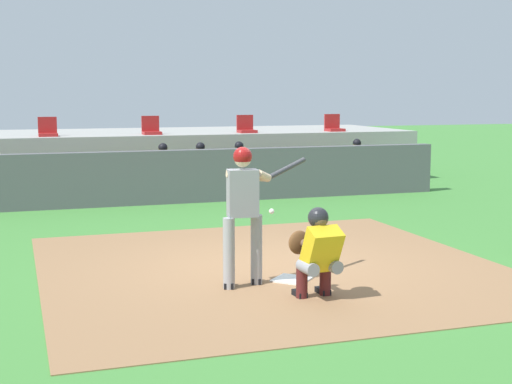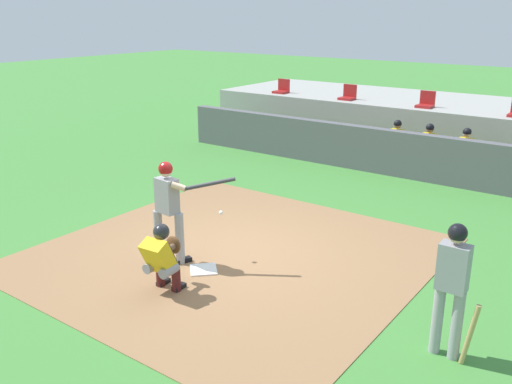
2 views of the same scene
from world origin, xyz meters
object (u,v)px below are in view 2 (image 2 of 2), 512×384
at_px(stadium_seat_1, 348,95).
at_px(dugout_player_2, 463,152).
at_px(on_deck_batter, 452,283).
at_px(stadium_seat_0, 282,89).
at_px(stadium_seat_2, 426,103).
at_px(dugout_player_1, 427,147).
at_px(home_plate, 203,269).
at_px(batter_at_plate, 169,206).
at_px(dugout_player_0, 394,143).
at_px(catcher_crouched, 163,255).

bearing_deg(stadium_seat_1, dugout_player_2, -24.76).
xyz_separation_m(on_deck_batter, stadium_seat_0, (-9.25, 10.18, 0.51)).
bearing_deg(stadium_seat_2, dugout_player_1, -67.61).
bearing_deg(dugout_player_1, stadium_seat_1, 149.38).
relative_size(dugout_player_2, stadium_seat_1, 2.71).
relative_size(home_plate, dugout_player_1, 0.34).
relative_size(stadium_seat_1, stadium_seat_2, 1.00).
relative_size(batter_at_plate, dugout_player_0, 1.39).
distance_m(batter_at_plate, dugout_player_0, 8.24).
height_order(batter_at_plate, dugout_player_1, batter_at_plate).
bearing_deg(dugout_player_1, home_plate, -95.88).
distance_m(home_plate, stadium_seat_2, 10.29).
xyz_separation_m(catcher_crouched, on_deck_batter, (4.08, 0.89, 0.41)).
bearing_deg(stadium_seat_1, stadium_seat_0, 180.00).
height_order(dugout_player_0, stadium_seat_0, stadium_seat_0).
distance_m(catcher_crouched, dugout_player_1, 9.08).
relative_size(batter_at_plate, on_deck_batter, 1.01).
bearing_deg(stadium_seat_2, stadium_seat_0, 180.00).
height_order(dugout_player_0, stadium_seat_2, stadium_seat_2).
relative_size(batter_at_plate, stadium_seat_1, 3.76).
xyz_separation_m(dugout_player_1, dugout_player_2, (0.97, 0.00, 0.00)).
height_order(home_plate, stadium_seat_0, stadium_seat_0).
distance_m(batter_at_plate, catcher_crouched, 1.14).
height_order(catcher_crouched, stadium_seat_1, stadium_seat_1).
bearing_deg(catcher_crouched, stadium_seat_0, 115.07).
relative_size(catcher_crouched, on_deck_batter, 1.04).
bearing_deg(dugout_player_2, batter_at_plate, -106.84).
height_order(home_plate, stadium_seat_1, stadium_seat_1).
bearing_deg(dugout_player_0, dugout_player_2, 0.00).
bearing_deg(dugout_player_1, stadium_seat_2, 112.39).
distance_m(batter_at_plate, stadium_seat_2, 10.27).
height_order(dugout_player_0, dugout_player_1, same).
relative_size(stadium_seat_0, stadium_seat_1, 1.00).
xyz_separation_m(stadium_seat_0, stadium_seat_1, (2.60, 0.00, 0.00)).
xyz_separation_m(dugout_player_0, dugout_player_2, (1.89, 0.00, 0.00)).
bearing_deg(batter_at_plate, stadium_seat_0, 113.85).
xyz_separation_m(stadium_seat_1, stadium_seat_2, (2.60, 0.00, 0.00)).
height_order(home_plate, catcher_crouched, catcher_crouched).
xyz_separation_m(catcher_crouched, stadium_seat_1, (-2.58, 11.07, 0.93)).
xyz_separation_m(batter_at_plate, stadium_seat_0, (-4.53, 10.24, 0.50)).
bearing_deg(dugout_player_1, catcher_crouched, -95.44).
bearing_deg(dugout_player_0, dugout_player_1, 0.00).
relative_size(dugout_player_2, stadium_seat_2, 2.71).
bearing_deg(home_plate, dugout_player_0, 90.52).
bearing_deg(stadium_seat_2, dugout_player_2, -48.31).
xyz_separation_m(dugout_player_1, stadium_seat_0, (-6.04, 2.03, 0.86)).
bearing_deg(home_plate, stadium_seat_2, 90.00).
bearing_deg(dugout_player_0, home_plate, -89.48).
bearing_deg(stadium_seat_0, stadium_seat_1, 0.00).
bearing_deg(dugout_player_2, dugout_player_0, 180.00).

